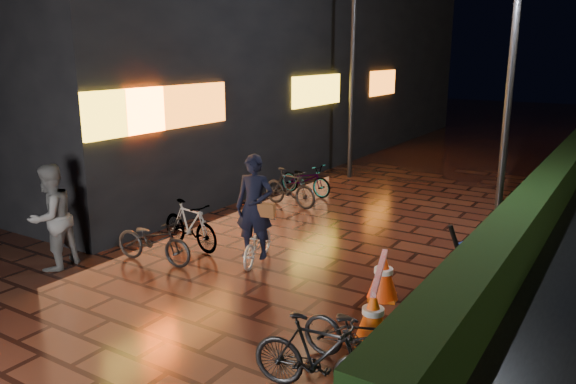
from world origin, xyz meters
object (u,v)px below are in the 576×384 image
Objects in this scene: cyclist at (256,223)px; bystander_person at (51,217)px; traffic_barrier at (379,294)px; cart_assembly at (473,256)px.

bystander_person is at bearing -143.37° from cyclist.
cart_assembly is at bearing 63.38° from traffic_barrier.
traffic_barrier is at bearing 94.55° from bystander_person.
cyclist is at bearing 162.56° from traffic_barrier.
bystander_person is 1.67× the size of cart_assembly.
cart_assembly reaches higher than traffic_barrier.
bystander_person reaches higher than cart_assembly.
cart_assembly is (3.63, 0.85, -0.17)m from cyclist.
cart_assembly is (0.86, 1.72, 0.19)m from traffic_barrier.
traffic_barrier is (2.77, -0.87, -0.36)m from cyclist.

